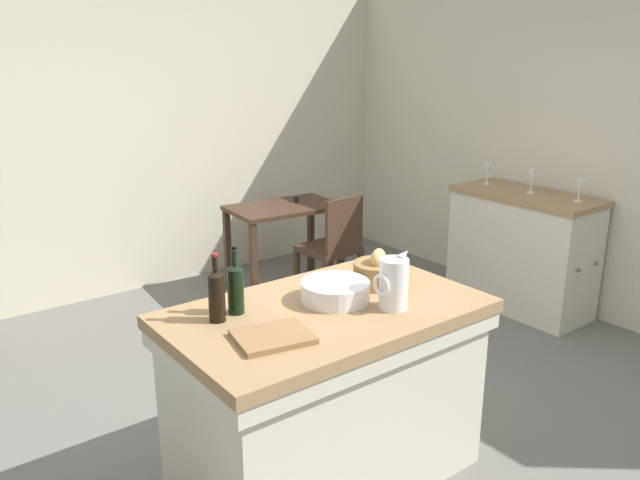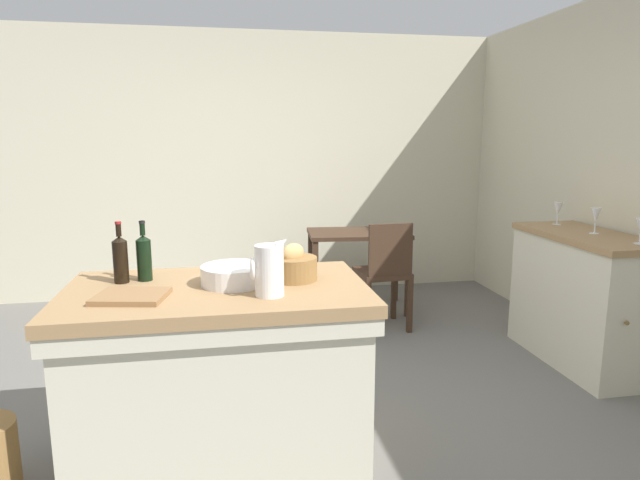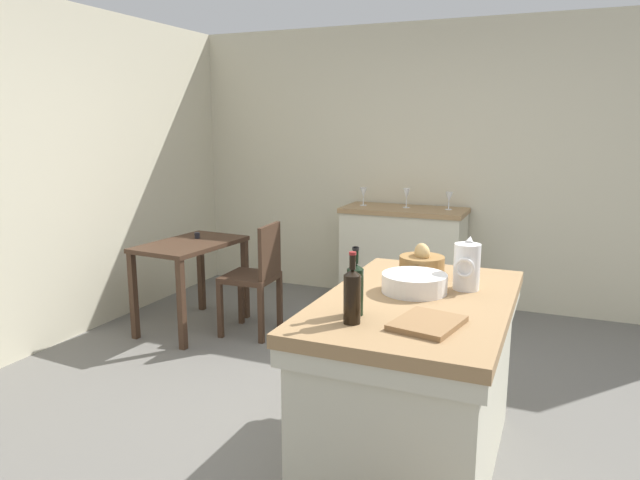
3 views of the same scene
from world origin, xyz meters
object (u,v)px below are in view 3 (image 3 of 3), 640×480
object	(u,v)px
wine_bottle_dark	(355,288)
wine_glass_middle	(363,193)
wine_glass_left	(407,194)
side_cabinet	(403,257)
island_table	(415,377)
wine_glass_far_left	(449,198)
pitcher	(467,266)
cutting_board	(427,323)
writing_desk	(191,256)
wine_bottle_amber	(352,295)
bread_basket	(422,265)
wooden_chair	(256,275)
wash_bowl	(414,283)

from	to	relation	value
wine_bottle_dark	wine_glass_middle	distance (m)	3.04
wine_glass_left	side_cabinet	bearing A→B (deg)	160.82
island_table	wine_glass_far_left	world-z (taller)	wine_glass_far_left
pitcher	cutting_board	size ratio (longest dim) A/B	0.92
writing_desk	wine_bottle_amber	size ratio (longest dim) A/B	3.11
bread_basket	wine_bottle_dark	xyz separation A→B (m)	(-0.73, 0.12, 0.05)
bread_basket	wine_bottle_dark	distance (m)	0.74
wine_bottle_amber	wine_glass_middle	world-z (taller)	wine_bottle_amber
side_cabinet	island_table	bearing A→B (deg)	-163.74
island_table	wooden_chair	bearing A→B (deg)	50.59
cutting_board	wine_bottle_amber	bearing A→B (deg)	106.49
side_cabinet	bread_basket	distance (m)	2.29
side_cabinet	wine_glass_middle	size ratio (longest dim) A/B	6.74
wine_bottle_amber	wine_glass_left	world-z (taller)	wine_bottle_amber
wine_glass_left	cutting_board	bearing A→B (deg)	-163.66
pitcher	wine_glass_middle	distance (m)	2.66
wine_bottle_dark	bread_basket	bearing A→B (deg)	-9.44
island_table	side_cabinet	distance (m)	2.62
wash_bowl	wine_bottle_amber	distance (m)	0.56
wine_bottle_dark	wine_bottle_amber	size ratio (longest dim) A/B	0.99
wash_bowl	pitcher	bearing A→B (deg)	-56.28
writing_desk	cutting_board	world-z (taller)	cutting_board
bread_basket	wine_glass_far_left	distance (m)	2.22
wooden_chair	cutting_board	world-z (taller)	wooden_chair
wine_glass_left	wine_bottle_amber	bearing A→B (deg)	-169.47
writing_desk	wine_glass_left	size ratio (longest dim) A/B	5.29
wine_bottle_amber	wine_glass_far_left	world-z (taller)	wine_bottle_amber
island_table	wine_bottle_amber	distance (m)	0.72
island_table	writing_desk	world-z (taller)	island_table
wine_bottle_amber	wine_glass_left	distance (m)	3.06
bread_basket	wine_bottle_dark	bearing A→B (deg)	170.56
island_table	pitcher	size ratio (longest dim) A/B	5.22
writing_desk	wash_bowl	xyz separation A→B (m)	(-1.17, -2.16, 0.31)
island_table	wine_glass_far_left	distance (m)	2.66
side_cabinet	bread_basket	world-z (taller)	bread_basket
pitcher	wooden_chair	bearing A→B (deg)	58.69
wine_glass_far_left	cutting_board	bearing A→B (deg)	-170.86
wine_bottle_dark	wine_glass_left	distance (m)	2.95
side_cabinet	wine_glass_far_left	distance (m)	0.70
wine_glass_middle	wash_bowl	bearing A→B (deg)	-155.87
pitcher	wine_bottle_amber	size ratio (longest dim) A/B	0.90
wine_glass_left	pitcher	bearing A→B (deg)	-158.48
wine_bottle_dark	wine_glass_far_left	xyz separation A→B (m)	(2.93, 0.15, 0.04)
writing_desk	wine_glass_left	world-z (taller)	wine_glass_left
wine_bottle_amber	wine_glass_middle	distance (m)	3.15
side_cabinet	wine_glass_far_left	size ratio (longest dim) A/B	7.13
bread_basket	cutting_board	size ratio (longest dim) A/B	0.81
side_cabinet	wine_bottle_amber	bearing A→B (deg)	-169.18
cutting_board	wine_glass_far_left	size ratio (longest dim) A/B	1.87
wine_glass_left	bread_basket	bearing A→B (deg)	-163.22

